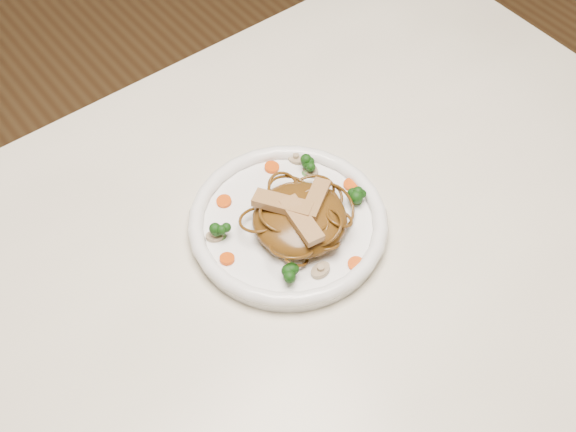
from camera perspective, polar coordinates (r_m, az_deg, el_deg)
table at (r=1.06m, az=0.07°, el=-6.05°), size 1.20×0.80×0.75m
plate at (r=0.99m, az=0.00°, el=-0.78°), size 0.32×0.32×0.02m
noodle_mound at (r=0.96m, az=0.88°, el=-0.24°), size 0.14×0.14×0.04m
chicken_a at (r=0.96m, az=2.06°, el=1.31°), size 0.07×0.05×0.01m
chicken_b at (r=0.95m, az=-0.41°, el=0.90°), size 0.06×0.08×0.01m
chicken_c at (r=0.93m, az=1.02°, el=-0.32°), size 0.03×0.08×0.01m
broccoli_0 at (r=1.03m, az=1.42°, el=3.77°), size 0.03×0.03×0.03m
broccoli_1 at (r=0.96m, az=-5.10°, el=-0.97°), size 0.03×0.03×0.03m
broccoli_2 at (r=0.92m, az=0.16°, el=-4.15°), size 0.04×0.04×0.03m
broccoli_3 at (r=1.00m, az=5.24°, el=1.63°), size 0.03×0.03×0.03m
carrot_0 at (r=1.04m, az=-1.22°, el=3.66°), size 0.03×0.03×0.00m
carrot_1 at (r=0.95m, az=-4.58°, el=-3.20°), size 0.02×0.02×0.00m
carrot_2 at (r=1.02m, az=4.71°, el=2.36°), size 0.03×0.03×0.00m
carrot_3 at (r=1.01m, az=-4.81°, el=1.10°), size 0.03×0.03×0.00m
carrot_4 at (r=0.95m, az=5.10°, el=-3.58°), size 0.03×0.03×0.00m
mushroom_0 at (r=0.94m, az=2.45°, el=-4.08°), size 0.03×0.03×0.01m
mushroom_1 at (r=1.04m, az=1.69°, el=3.41°), size 0.03×0.03×0.01m
mushroom_2 at (r=0.97m, az=-5.51°, el=-1.53°), size 0.03×0.03×0.01m
mushroom_3 at (r=1.05m, az=0.60°, el=4.33°), size 0.03×0.03×0.01m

